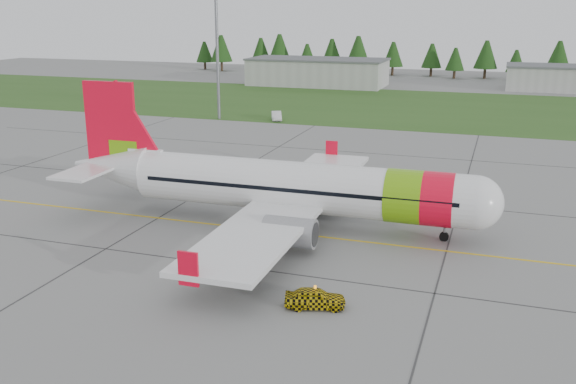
% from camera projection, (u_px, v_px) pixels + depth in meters
% --- Properties ---
extents(ground, '(320.00, 320.00, 0.00)m').
position_uv_depth(ground, '(289.00, 274.00, 44.87)').
color(ground, gray).
rests_on(ground, ground).
extents(aircraft, '(38.44, 35.25, 11.65)m').
position_uv_depth(aircraft, '(289.00, 187.00, 54.19)').
color(aircraft, white).
rests_on(aircraft, ground).
extents(follow_me_car, '(1.66, 1.82, 3.78)m').
position_uv_depth(follow_me_car, '(315.00, 279.00, 39.32)').
color(follow_me_car, yellow).
rests_on(follow_me_car, ground).
extents(service_van, '(2.00, 1.96, 4.45)m').
position_uv_depth(service_van, '(276.00, 107.00, 105.65)').
color(service_van, silver).
rests_on(service_van, ground).
extents(grass_strip, '(320.00, 50.00, 0.03)m').
position_uv_depth(grass_strip, '(430.00, 108.00, 119.49)').
color(grass_strip, '#30561E').
rests_on(grass_strip, ground).
extents(taxi_guideline, '(120.00, 0.25, 0.02)m').
position_uv_depth(taxi_guideline, '(321.00, 237.00, 52.15)').
color(taxi_guideline, gold).
rests_on(taxi_guideline, ground).
extents(hangar_west, '(32.00, 14.00, 6.00)m').
position_uv_depth(hangar_west, '(318.00, 73.00, 153.42)').
color(hangar_west, '#A8A8A3').
rests_on(hangar_west, ground).
extents(hangar_east, '(24.00, 12.00, 5.20)m').
position_uv_depth(hangar_east, '(563.00, 79.00, 143.81)').
color(hangar_east, '#A8A8A3').
rests_on(hangar_east, ground).
extents(floodlight_mast, '(0.50, 0.50, 20.00)m').
position_uv_depth(floodlight_mast, '(218.00, 58.00, 104.78)').
color(floodlight_mast, slate).
rests_on(floodlight_mast, ground).
extents(treeline, '(160.00, 8.00, 10.00)m').
position_uv_depth(treeline, '(456.00, 59.00, 169.07)').
color(treeline, '#1C3F14').
rests_on(treeline, ground).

